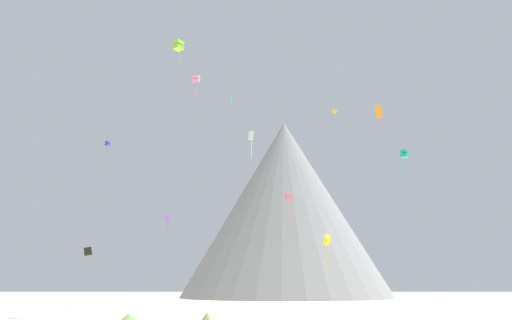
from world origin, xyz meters
TOP-DOWN VIEW (x-y plane):
  - bush_mid_center at (-10.36, 18.66)m, footprint 2.34×2.34m
  - bush_far_right at (-2.35, 17.52)m, footprint 1.73×1.73m
  - rock_massif at (12.44, 105.50)m, footprint 69.57×69.57m
  - kite_lime_high at (-7.94, 28.42)m, footprint 1.56×1.56m
  - kite_teal_mid at (23.12, 33.95)m, footprint 1.32×1.32m
  - kite_green_high at (-1.59, 43.74)m, footprint 0.46×1.11m
  - kite_indigo_high at (-24.47, 55.29)m, footprint 1.00×1.03m
  - kite_pink_high at (-8.92, 56.73)m, footprint 1.56×1.64m
  - kite_yellow_low at (11.36, 28.42)m, footprint 1.38×1.50m
  - kite_black_low at (-17.93, 27.96)m, footprint 0.93×0.62m
  - kite_orange_mid at (17.71, 25.23)m, footprint 1.07×0.61m
  - kite_rainbow_mid at (6.76, 31.51)m, footprint 1.10×1.13m
  - kite_white_mid at (1.75, 39.06)m, footprint 0.88×0.58m
  - kite_gold_high at (16.00, 49.22)m, footprint 1.06×0.56m
  - kite_violet_mid at (-12.36, 51.05)m, footprint 0.89×0.52m

SIDE VIEW (x-z plane):
  - bush_mid_center at x=-10.36m, z-range 0.00..0.78m
  - bush_far_right at x=-2.35m, z-range 0.00..0.95m
  - kite_black_low at x=-17.93m, z-range 6.94..8.07m
  - kite_yellow_low at x=11.36m, z-range 6.38..11.25m
  - kite_violet_mid at x=-12.36m, z-range 12.18..15.65m
  - kite_rainbow_mid at x=6.76m, z-range 12.77..16.77m
  - kite_teal_mid at x=23.12m, z-range 19.63..22.77m
  - rock_massif at x=12.44m, z-range -2.71..45.11m
  - kite_orange_mid at x=17.71m, z-range 23.52..25.23m
  - kite_white_mid at x=1.75m, z-range 22.72..27.01m
  - kite_indigo_high at x=-24.47m, z-range 26.23..30.30m
  - kite_gold_high at x=16.00m, z-range 32.13..32.95m
  - kite_green_high at x=-1.59m, z-range 32.09..33.72m
  - kite_lime_high at x=-7.94m, z-range 33.46..36.24m
  - kite_pink_high at x=-8.92m, z-range 39.20..43.95m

